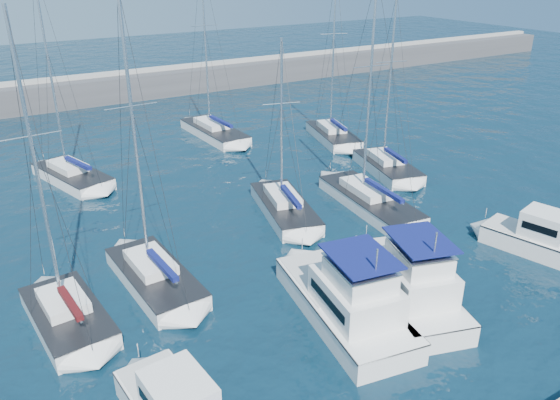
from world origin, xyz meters
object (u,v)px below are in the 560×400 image
motor_yacht_port_inner (348,302)px  sailboat_back_c (333,135)px  sailboat_mid_e (387,166)px  sailboat_mid_b (155,276)px  motor_yacht_stbd_inner (407,284)px  sailboat_mid_c (285,208)px  sailboat_mid_d (369,200)px  sailboat_mid_a (68,316)px  motor_yacht_stbd_outer (535,237)px  sailboat_back_b (214,131)px  sailboat_back_a (72,175)px

motor_yacht_port_inner → sailboat_back_c: bearing=64.6°
sailboat_mid_e → sailboat_mid_b: bearing=-149.7°
motor_yacht_stbd_inner → sailboat_mid_c: bearing=105.7°
sailboat_mid_c → sailboat_back_c: 17.80m
sailboat_mid_d → sailboat_back_c: size_ratio=0.99×
sailboat_mid_d → sailboat_mid_a: bearing=-165.7°
motor_yacht_stbd_inner → motor_yacht_stbd_outer: bearing=16.9°
motor_yacht_stbd_outer → sailboat_back_c: sailboat_back_c is taller
sailboat_mid_b → sailboat_mid_e: sailboat_mid_b is taller
sailboat_back_b → motor_yacht_stbd_inner: bearing=-99.0°
sailboat_back_c → motor_yacht_stbd_outer: bearing=-80.9°
sailboat_mid_a → sailboat_back_a: sailboat_back_a is taller
motor_yacht_stbd_inner → sailboat_back_a: (-11.45, 26.72, -0.58)m
sailboat_mid_a → sailboat_back_a: bearing=72.4°
motor_yacht_port_inner → sailboat_back_a: (-7.83, 26.41, -0.58)m
sailboat_mid_e → sailboat_back_b: size_ratio=0.85×
sailboat_mid_a → sailboat_back_b: 31.36m
motor_yacht_port_inner → motor_yacht_stbd_inner: size_ratio=1.01×
sailboat_mid_d → sailboat_back_a: (-17.60, 16.28, 0.03)m
sailboat_mid_d → sailboat_back_c: 15.93m
sailboat_mid_c → sailboat_back_a: sailboat_back_a is taller
sailboat_mid_b → sailboat_back_a: bearing=88.8°
motor_yacht_port_inner → sailboat_mid_c: (3.81, 12.29, -0.63)m
sailboat_mid_a → sailboat_mid_c: size_ratio=1.25×
sailboat_mid_d → sailboat_back_a: sailboat_back_a is taller
sailboat_mid_b → sailboat_mid_c: sailboat_mid_b is taller
motor_yacht_stbd_outer → sailboat_mid_c: bearing=115.2°
motor_yacht_stbd_outer → sailboat_mid_e: size_ratio=0.41×
sailboat_mid_b → sailboat_mid_d: bearing=3.3°
motor_yacht_stbd_outer → sailboat_mid_e: sailboat_mid_e is taller
sailboat_mid_b → sailboat_mid_d: sailboat_mid_d is taller
motor_yacht_port_inner → motor_yacht_stbd_inner: 3.63m
motor_yacht_port_inner → sailboat_mid_d: (9.76, 10.13, -0.61)m
motor_yacht_port_inner → sailboat_back_c: sailboat_back_c is taller
motor_yacht_port_inner → sailboat_mid_e: (15.55, 14.83, -0.61)m
sailboat_mid_c → sailboat_back_b: sailboat_back_b is taller
sailboat_back_a → sailboat_back_c: (24.69, -2.01, -0.01)m
motor_yacht_stbd_inner → sailboat_mid_d: 12.13m
sailboat_back_b → sailboat_back_a: bearing=-163.5°
sailboat_mid_a → sailboat_back_b: (19.31, 24.71, -0.02)m
sailboat_mid_b → sailboat_back_b: (14.38, 23.43, -0.01)m
sailboat_back_a → motor_yacht_port_inner: bearing=-89.6°
sailboat_back_b → motor_yacht_stbd_outer: bearing=-80.0°
sailboat_back_b → sailboat_mid_e: bearing=-66.1°
sailboat_mid_a → sailboat_mid_e: 28.78m
motor_yacht_stbd_inner → sailboat_back_b: bearing=100.2°
motor_yacht_stbd_outer → sailboat_mid_a: (-26.43, 7.14, -0.39)m
sailboat_mid_b → sailboat_back_a: 18.24m
sailboat_mid_b → sailboat_mid_c: bearing=17.2°
sailboat_back_a → sailboat_mid_d: bearing=-58.9°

